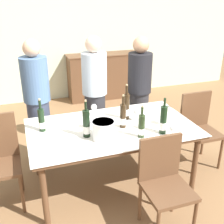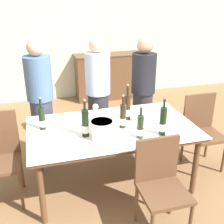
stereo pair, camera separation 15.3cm
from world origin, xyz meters
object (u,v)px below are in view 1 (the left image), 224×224
at_px(sideboard_cabinet, 103,76).
at_px(wine_glass_3, 172,128).
at_px(wine_bottle_4, 86,124).
at_px(chair_near_front, 164,178).
at_px(wine_glass_0, 94,108).
at_px(chair_right_end, 198,124).
at_px(ice_bucket, 103,130).
at_px(person_guest_right, 139,93).
at_px(wine_bottle_5, 141,127).
at_px(wine_bottle_1, 123,116).
at_px(wine_glass_4, 90,120).
at_px(wine_glass_2, 165,115).
at_px(person_host, 38,104).
at_px(wine_bottle_2, 42,120).
at_px(wine_bottle_3, 126,107).
at_px(person_guest_left, 95,96).
at_px(wine_glass_1, 137,112).
at_px(dining_table, 112,132).
at_px(wine_bottle_0, 163,121).

relative_size(sideboard_cabinet, wine_glass_3, 11.08).
height_order(wine_bottle_4, chair_near_front, wine_bottle_4).
distance_m(wine_glass_0, chair_right_end, 1.37).
bearing_deg(chair_near_front, wine_glass_0, 106.93).
xyz_separation_m(ice_bucket, person_guest_right, (0.85, 1.02, -0.05)).
xyz_separation_m(wine_bottle_4, wine_bottle_5, (0.52, -0.19, -0.02)).
bearing_deg(wine_bottle_1, wine_glass_4, 165.75).
bearing_deg(sideboard_cabinet, wine_glass_4, -110.00).
distance_m(wine_glass_3, wine_glass_4, 0.87).
distance_m(sideboard_cabinet, person_guest_right, 2.09).
distance_m(wine_bottle_5, wine_glass_2, 0.41).
relative_size(sideboard_cabinet, wine_bottle_5, 4.32).
xyz_separation_m(wine_glass_4, person_host, (-0.49, 0.73, -0.03)).
bearing_deg(wine_bottle_4, wine_bottle_2, 146.22).
distance_m(wine_bottle_3, wine_glass_3, 0.64).
height_order(ice_bucket, wine_bottle_2, wine_bottle_2).
relative_size(wine_bottle_2, chair_right_end, 0.39).
bearing_deg(person_guest_left, wine_bottle_2, -139.19).
relative_size(wine_glass_1, wine_glass_3, 1.20).
relative_size(dining_table, wine_glass_0, 12.66).
relative_size(wine_glass_4, chair_right_end, 0.16).
relative_size(wine_bottle_2, person_guest_right, 0.23).
bearing_deg(wine_glass_4, wine_glass_0, 67.65).
relative_size(wine_bottle_2, wine_bottle_3, 0.87).
distance_m(chair_right_end, person_host, 2.06).
bearing_deg(dining_table, person_guest_left, 87.50).
bearing_deg(person_host, wine_bottle_4, -65.64).
height_order(wine_bottle_0, chair_right_end, wine_bottle_0).
bearing_deg(wine_bottle_4, wine_glass_1, 15.85).
bearing_deg(wine_glass_3, person_host, 136.31).
xyz_separation_m(wine_bottle_1, person_guest_right, (0.56, 0.83, -0.07)).
xyz_separation_m(wine_bottle_2, wine_glass_3, (1.25, -0.56, -0.03)).
distance_m(chair_right_end, person_guest_left, 1.41).
relative_size(wine_glass_1, wine_glass_4, 1.10).
height_order(sideboard_cabinet, wine_glass_0, sideboard_cabinet).
bearing_deg(wine_bottle_5, chair_right_end, 21.93).
relative_size(wine_glass_1, wine_glass_2, 1.01).
relative_size(wine_bottle_3, person_guest_right, 0.27).
relative_size(wine_glass_0, wine_glass_2, 0.88).
distance_m(dining_table, chair_near_front, 0.82).
relative_size(chair_near_front, person_guest_right, 0.58).
relative_size(wine_bottle_0, wine_glass_2, 2.41).
xyz_separation_m(wine_glass_1, chair_near_front, (-0.08, -0.83, -0.32)).
relative_size(wine_glass_2, chair_right_end, 0.17).
xyz_separation_m(wine_glass_1, wine_glass_4, (-0.56, -0.01, -0.02)).
bearing_deg(wine_glass_0, wine_bottle_1, -62.51).
bearing_deg(wine_glass_1, wine_bottle_5, -107.00).
relative_size(wine_bottle_4, person_host, 0.25).
bearing_deg(wine_glass_2, person_host, 145.05).
xyz_separation_m(wine_glass_2, person_host, (-1.30, 0.91, -0.04)).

